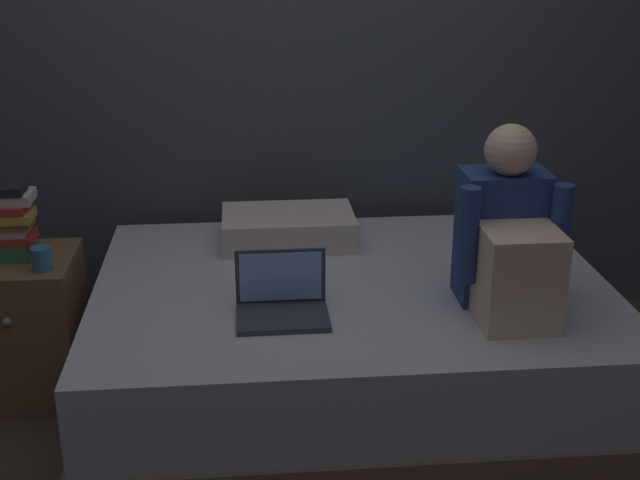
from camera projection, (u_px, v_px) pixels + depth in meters
ground_plane at (307, 446)px, 3.17m from camera, size 8.00×8.00×0.00m
wall_back at (284, 35)px, 3.81m from camera, size 5.60×0.10×2.70m
bed at (351, 343)px, 3.37m from camera, size 2.00×1.50×0.53m
nightstand at (25, 327)px, 3.44m from camera, size 0.44×0.46×0.59m
person_sitting at (509, 242)px, 2.97m from camera, size 0.39×0.44×0.66m
laptop at (282, 301)px, 2.98m from camera, size 0.32×0.23×0.22m
pillow at (288, 227)px, 3.66m from camera, size 0.56×0.36×0.13m
book_stack at (4, 223)px, 3.29m from camera, size 0.24×0.17×0.30m
mug at (42, 258)px, 3.21m from camera, size 0.08×0.08×0.09m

